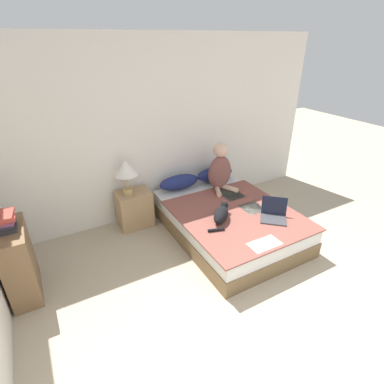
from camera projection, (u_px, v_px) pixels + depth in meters
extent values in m
cube|color=white|center=(159.00, 131.00, 4.27)|extent=(5.35, 0.05, 2.55)
cube|color=brown|center=(227.00, 226.00, 4.20)|extent=(1.43, 2.00, 0.21)
cube|color=silver|center=(228.00, 214.00, 4.11)|extent=(1.40, 1.97, 0.18)
cube|color=brown|center=(237.00, 215.00, 3.91)|extent=(1.47, 1.60, 0.02)
cube|color=silver|center=(265.00, 244.00, 3.35)|extent=(0.38, 0.21, 0.01)
cube|color=silver|center=(230.00, 194.00, 4.41)|extent=(0.30, 0.38, 0.01)
cube|color=silver|center=(253.00, 208.00, 4.05)|extent=(0.28, 0.28, 0.01)
ellipsoid|color=navy|center=(179.00, 182.00, 4.52)|extent=(0.64, 0.27, 0.21)
ellipsoid|color=navy|center=(215.00, 174.00, 4.80)|extent=(0.64, 0.27, 0.21)
ellipsoid|color=brown|center=(220.00, 172.00, 4.45)|extent=(0.38, 0.21, 0.52)
sphere|color=#DBB293|center=(221.00, 150.00, 4.29)|extent=(0.21, 0.21, 0.21)
cylinder|color=#DBB293|center=(218.00, 191.00, 4.41)|extent=(0.18, 0.27, 0.07)
cylinder|color=#DBB293|center=(230.00, 188.00, 4.50)|extent=(0.18, 0.27, 0.07)
ellipsoid|color=black|center=(221.00, 215.00, 3.73)|extent=(0.38, 0.37, 0.16)
sphere|color=black|center=(224.00, 206.00, 3.89)|extent=(0.10, 0.10, 0.10)
cone|color=black|center=(222.00, 203.00, 3.88)|extent=(0.05, 0.05, 0.05)
cone|color=black|center=(227.00, 203.00, 3.87)|extent=(0.05, 0.05, 0.05)
cylinder|color=black|center=(216.00, 230.00, 3.55)|extent=(0.20, 0.09, 0.04)
cube|color=#424247|center=(273.00, 220.00, 3.77)|extent=(0.39, 0.39, 0.02)
cube|color=black|center=(274.00, 206.00, 3.84)|extent=(0.28, 0.25, 0.23)
cube|color=tan|center=(135.00, 209.00, 4.31)|extent=(0.47, 0.34, 0.54)
sphere|color=tan|center=(138.00, 207.00, 4.11)|extent=(0.03, 0.03, 0.03)
cylinder|color=tan|center=(128.00, 191.00, 4.14)|extent=(0.15, 0.15, 0.08)
cylinder|color=tan|center=(127.00, 182.00, 4.07)|extent=(0.02, 0.02, 0.20)
cone|color=white|center=(126.00, 168.00, 3.98)|extent=(0.31, 0.31, 0.21)
cube|color=brown|center=(19.00, 262.00, 3.09)|extent=(0.27, 0.63, 0.81)
cube|color=#2D2D33|center=(7.00, 228.00, 2.90)|extent=(0.17, 0.22, 0.04)
cube|color=#2D2D33|center=(5.00, 225.00, 2.87)|extent=(0.16, 0.19, 0.04)
cube|color=#844270|center=(6.00, 221.00, 2.86)|extent=(0.18, 0.20, 0.03)
cube|color=#B24238|center=(5.00, 218.00, 2.84)|extent=(0.18, 0.20, 0.04)
cube|color=#B24238|center=(2.00, 215.00, 2.82)|extent=(0.21, 0.25, 0.03)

